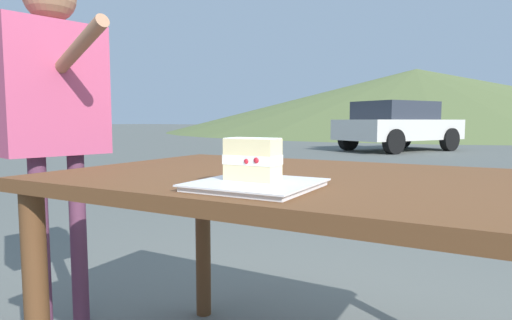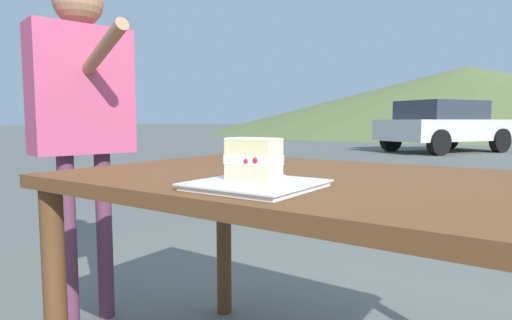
% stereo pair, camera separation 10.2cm
% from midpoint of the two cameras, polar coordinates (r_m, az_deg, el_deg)
% --- Properties ---
extents(patio_table, '(1.52, 0.96, 0.76)m').
position_cam_midpoint_polar(patio_table, '(1.29, 10.58, -6.24)').
color(patio_table, brown).
rests_on(patio_table, ground).
extents(dessert_plate, '(0.28, 0.28, 0.02)m').
position_cam_midpoint_polar(dessert_plate, '(1.03, 2.85, -3.34)').
color(dessert_plate, white).
rests_on(dessert_plate, patio_table).
extents(cake_slice, '(0.13, 0.08, 0.10)m').
position_cam_midpoint_polar(cake_slice, '(1.04, 2.46, 0.10)').
color(cake_slice, beige).
rests_on(cake_slice, dessert_plate).
extents(dessert_fork, '(0.17, 0.02, 0.01)m').
position_cam_midpoint_polar(dessert_fork, '(1.28, 2.46, -1.82)').
color(dessert_fork, silver).
rests_on(dessert_fork, patio_table).
extents(diner_person, '(0.58, 0.45, 1.53)m').
position_cam_midpoint_polar(diner_person, '(2.02, -20.84, 7.90)').
color(diner_person, '#5D3049').
rests_on(diner_person, ground).
extents(parked_car_near, '(3.49, 4.24, 1.48)m').
position_cam_midpoint_polar(parked_car_near, '(13.66, 23.92, 4.29)').
color(parked_car_near, beige).
rests_on(parked_car_near, ground).
extents(distant_hill, '(40.63, 40.63, 5.14)m').
position_cam_midpoint_polar(distant_hill, '(38.00, 26.19, 7.25)').
color(distant_hill, '#60703D').
rests_on(distant_hill, ground).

